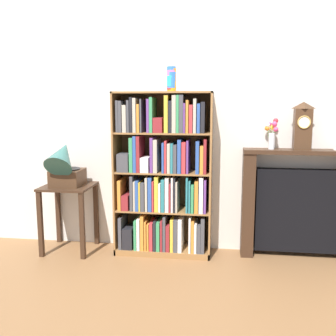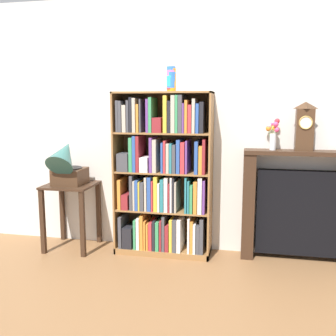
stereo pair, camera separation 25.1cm
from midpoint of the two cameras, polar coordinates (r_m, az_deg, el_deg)
The scene contains 9 objects.
ground_plane at distance 4.02m, azimuth 0.84°, elevation -12.98°, with size 8.05×6.40×0.02m, color brown.
wall_back at distance 4.01m, azimuth 4.39°, elevation 6.21°, with size 5.05×0.08×2.60m, color silver.
bookshelf at distance 3.88m, azimuth 1.16°, elevation -1.68°, with size 0.97×0.35×1.64m.
cup_stack at distance 3.79m, azimuth 2.43°, elevation 13.04°, with size 0.09×0.09×0.24m.
side_table_left at distance 4.17m, azimuth -12.52°, elevation -4.79°, with size 0.50×0.49×0.70m.
gramophone at distance 4.03m, azimuth -13.12°, elevation 0.67°, with size 0.30×0.47×0.53m.
fireplace_mantel at distance 4.01m, azimuth 20.90°, elevation -5.46°, with size 1.13×0.23×1.09m.
mantel_clock at distance 3.87m, azimuth 21.38°, elevation 5.78°, with size 0.16×0.13×0.46m.
flower_vase at distance 3.86m, azimuth 17.16°, elevation 5.00°, with size 0.13×0.11×0.30m.
Camera 2 is at (0.82, -3.63, 1.51)m, focal length 41.09 mm.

